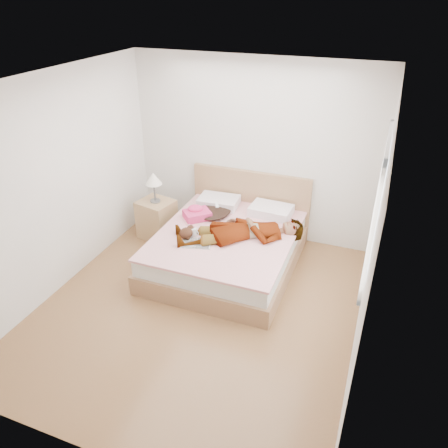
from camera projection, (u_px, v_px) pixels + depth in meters
name	position (u px, v px, depth m)	size (l,w,h in m)	color
ground	(199.00, 307.00, 5.22)	(4.00, 4.00, 0.00)	#522C19
woman	(241.00, 228.00, 5.64)	(0.64, 1.71, 0.24)	white
hair	(214.00, 211.00, 6.22)	(0.48, 0.59, 0.09)	black
phone	(217.00, 205.00, 6.10)	(0.04, 0.09, 0.01)	silver
room_shell	(376.00, 209.00, 4.18)	(4.00, 4.00, 4.00)	white
bed	(229.00, 245.00, 5.93)	(1.80, 2.08, 1.00)	#8D6341
towel	(197.00, 213.00, 6.08)	(0.45, 0.45, 0.18)	#E43E79
magazine	(196.00, 243.00, 5.51)	(0.43, 0.34, 0.02)	silver
coffee_mug	(193.00, 232.00, 5.67)	(0.14, 0.11, 0.11)	white
plush_toy	(187.00, 232.00, 5.62)	(0.19, 0.27, 0.14)	black
nightstand	(157.00, 216.00, 6.51)	(0.56, 0.52, 1.04)	#926943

